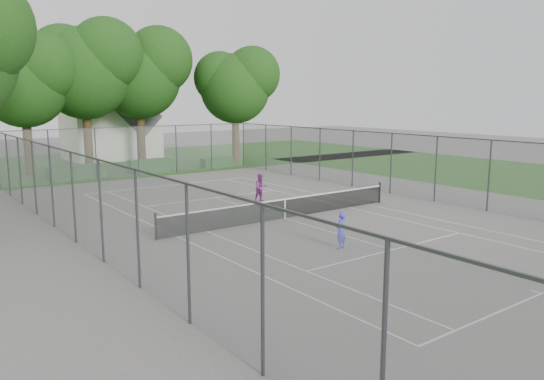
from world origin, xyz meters
TOP-DOWN VIEW (x-y plane):
  - ground at (0.00, 0.00)m, footprint 120.00×120.00m
  - grass_far at (0.00, 26.00)m, footprint 60.00×20.00m
  - grass_right at (22.00, 0.00)m, footprint 16.00×40.00m
  - court_markings at (0.00, 0.00)m, footprint 11.03×23.83m
  - tennis_net at (0.00, 0.00)m, footprint 12.87×0.10m
  - perimeter_fence at (0.00, 0.00)m, footprint 18.08×34.08m
  - tree_far_left at (-5.96, 22.44)m, footprint 7.02×6.41m
  - tree_far_midleft at (-1.49, 22.85)m, footprint 8.04×7.34m
  - tree_far_midright at (3.10, 23.36)m, footprint 7.88×7.19m
  - tree_far_right at (10.49, 20.27)m, footprint 6.89×6.29m
  - hedge_left at (-4.03, 18.13)m, footprint 3.86×1.16m
  - hedge_mid at (1.40, 18.21)m, footprint 3.17×0.90m
  - hedge_right at (6.90, 17.70)m, footprint 2.59×0.95m
  - house at (2.41, 28.96)m, footprint 7.65×5.93m
  - girl_player at (-1.40, -5.14)m, footprint 0.59×0.48m
  - woman_player at (1.46, 3.97)m, footprint 0.77×0.62m

SIDE VIEW (x-z plane):
  - ground at x=0.00m, z-range 0.00..0.00m
  - grass_far at x=0.00m, z-range 0.00..0.00m
  - grass_right at x=22.00m, z-range 0.00..0.00m
  - court_markings at x=0.00m, z-range 0.00..0.01m
  - hedge_right at x=6.90m, z-range 0.00..0.78m
  - hedge_left at x=-4.03m, z-range 0.00..0.96m
  - hedge_mid at x=1.40m, z-range 0.00..0.99m
  - tennis_net at x=0.00m, z-range -0.04..1.06m
  - girl_player at x=-1.40m, z-range 0.00..1.38m
  - woman_player at x=1.46m, z-range 0.00..1.51m
  - perimeter_fence at x=0.00m, z-range 0.05..3.57m
  - house at x=2.41m, z-range -0.93..8.60m
  - tree_far_right at x=10.49m, z-range 1.85..11.75m
  - tree_far_left at x=-5.96m, z-range 1.89..11.99m
  - tree_far_midright at x=3.10m, z-range 2.12..13.45m
  - tree_far_midleft at x=-1.49m, z-range 2.17..13.72m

